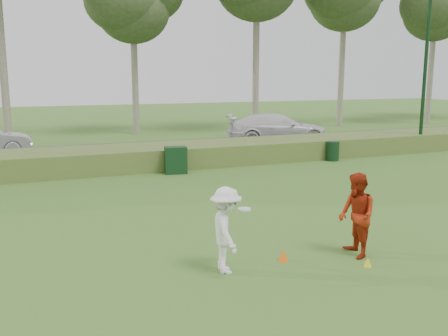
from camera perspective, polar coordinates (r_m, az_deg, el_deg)
name	(u,v)px	position (r m, az deg, el deg)	size (l,w,h in m)	color
ground	(293,257)	(11.24, 7.91, -10.01)	(120.00, 120.00, 0.00)	#366321
reed_strip	(154,156)	(22.01, -7.96, 1.34)	(80.00, 3.00, 0.90)	#496227
park_road	(131,150)	(26.89, -10.62, 2.02)	(80.00, 6.00, 0.06)	#2D2D2D
lamp_post	(427,42)	(27.94, 22.20, 13.19)	(0.70, 0.70, 8.18)	black
tree_4	(132,3)	(34.67, -10.42, 18.10)	(6.24, 6.24, 11.50)	gray
tree_7	(436,6)	(45.04, 23.03, 16.63)	(6.50, 6.50, 12.50)	gray
player_white	(226,230)	(10.05, 0.24, -7.11)	(0.95, 1.23, 1.76)	white
player_red	(357,215)	(11.27, 14.92, -5.25)	(0.90, 0.70, 1.86)	#9D240D
cone_orange	(283,255)	(10.93, 6.79, -9.89)	(0.23, 0.23, 0.25)	#ED5F0C
cone_yellow	(368,262)	(10.99, 16.10, -10.29)	(0.17, 0.17, 0.19)	gold
utility_cabinet	(176,160)	(20.28, -5.54, 0.90)	(0.88, 0.55, 1.10)	black
trash_bin	(333,151)	(23.83, 12.30, 1.90)	(0.60, 0.60, 0.90)	black
car_right	(278,128)	(29.11, 6.15, 4.52)	(2.38, 5.87, 1.70)	silver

